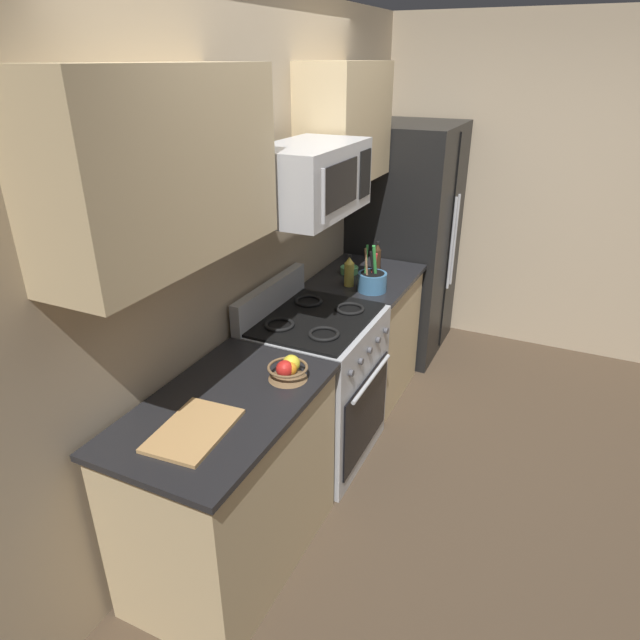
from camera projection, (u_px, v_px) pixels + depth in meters
ground_plane at (413, 478)px, 3.32m from camera, size 16.00×16.00×0.00m
wall_back at (253, 246)px, 3.16m from camera, size 8.00×0.10×2.60m
counter_left at (230, 484)px, 2.61m from camera, size 1.08×0.65×0.91m
range_oven at (316, 385)px, 3.36m from camera, size 0.76×0.69×1.09m
counter_right at (363, 335)px, 4.02m from camera, size 0.80×0.65×0.91m
refrigerator at (405, 242)px, 4.52m from camera, size 0.87×0.76×1.83m
wall_right at (501, 189)px, 4.55m from camera, size 0.10×8.00×2.60m
microwave at (310, 179)px, 2.85m from camera, size 0.73×0.44×0.35m
upper_cabinets_left at (163, 168)px, 2.06m from camera, size 1.07×0.34×0.71m
upper_cabinets_right at (345, 123)px, 3.47m from camera, size 0.79×0.34×0.71m
utensil_crock at (372, 281)px, 3.55m from camera, size 0.18×0.18×0.31m
fruit_basket at (288, 370)px, 2.58m from camera, size 0.19×0.19×0.10m
cutting_board at (194, 430)px, 2.22m from camera, size 0.40×0.29×0.02m
bottle_soy at (377, 258)px, 3.84m from camera, size 0.05×0.05×0.22m
bottle_oil at (349, 272)px, 3.62m from camera, size 0.06×0.06×0.21m
prep_bowl at (349, 270)px, 3.86m from camera, size 0.12×0.12×0.05m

